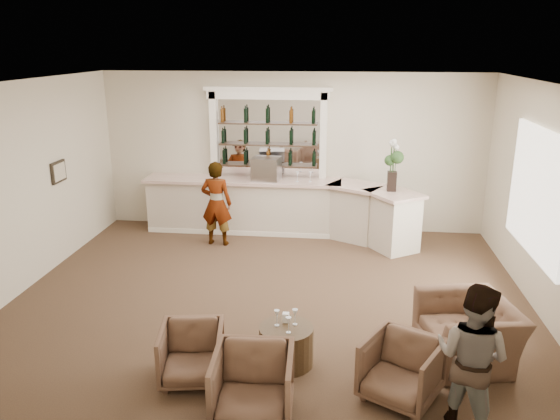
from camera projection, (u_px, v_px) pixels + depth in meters
The scene contains 19 objects.
ground at pixel (271, 297), 8.61m from camera, with size 8.00×8.00×0.00m, color brown.
room_shell at pixel (286, 143), 8.59m from camera, with size 8.04×7.02×3.32m.
bar_counter at pixel (282, 208), 11.31m from camera, with size 5.72×1.80×1.14m.
back_bar_alcove at pixel (268, 134), 11.31m from camera, with size 2.64×0.25×3.00m.
cocktail_table at pixel (286, 345), 6.76m from camera, with size 0.67×0.67×0.50m, color #46331E.
sommelier at pixel (216, 203), 10.67m from camera, with size 0.61×0.40×1.68m, color gray.
guest at pixel (472, 358), 5.48m from camera, with size 0.79×0.61×1.62m, color gray.
armchair_left at pixel (192, 354), 6.41m from camera, with size 0.73×0.75×0.68m, color brown.
armchair_center at pixel (253, 386), 5.72m from camera, with size 0.83×0.86×0.78m, color brown.
armchair_right at pixel (401, 370), 6.07m from camera, with size 0.77×0.79×0.72m, color brown.
armchair_far at pixel (468, 331), 6.82m from camera, with size 1.19×1.04×0.77m, color brown.
espresso_machine at pixel (266, 169), 11.15m from camera, with size 0.55×0.46×0.48m, color silver.
flower_vase at pixel (393, 162), 10.27m from camera, with size 0.26×0.26×0.99m.
wine_glass_bar_left at pixel (297, 177), 11.09m from camera, with size 0.07×0.07×0.21m, color white, non-canonical shape.
wine_glass_bar_right at pixel (310, 177), 11.09m from camera, with size 0.07×0.07×0.21m, color white, non-canonical shape.
wine_glass_tbl_a at pixel (277, 318), 6.70m from camera, with size 0.07×0.07×0.21m, color white, non-canonical shape.
wine_glass_tbl_b at pixel (295, 317), 6.73m from camera, with size 0.07×0.07×0.21m, color white, non-canonical shape.
wine_glass_tbl_c at pixel (288, 325), 6.53m from camera, with size 0.07×0.07×0.21m, color white, non-canonical shape.
napkin_holder at pixel (286, 317), 6.81m from camera, with size 0.08×0.08×0.12m, color white.
Camera 1 is at (1.05, -7.77, 3.83)m, focal length 35.00 mm.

